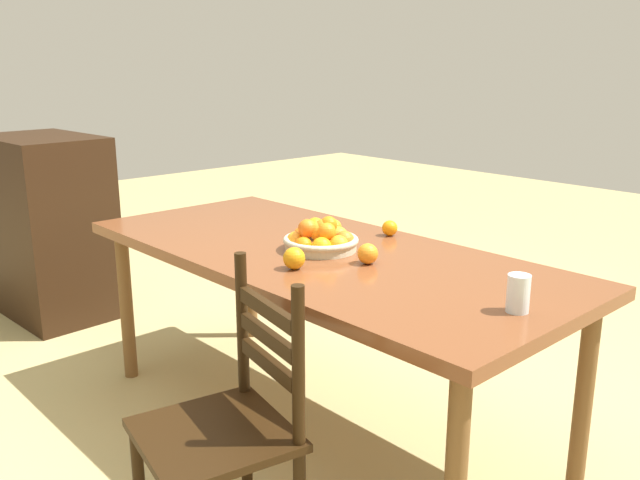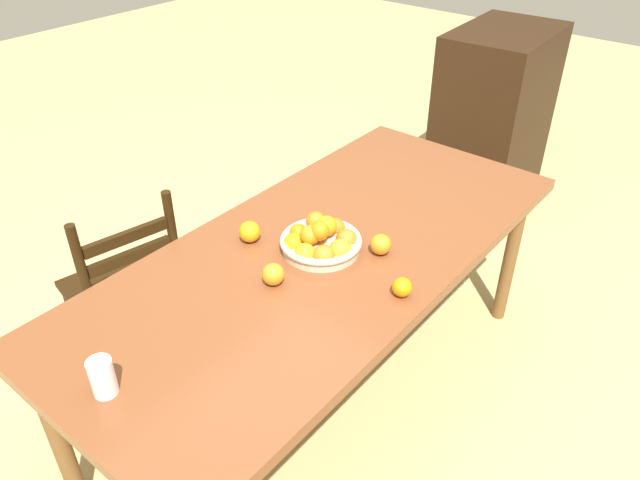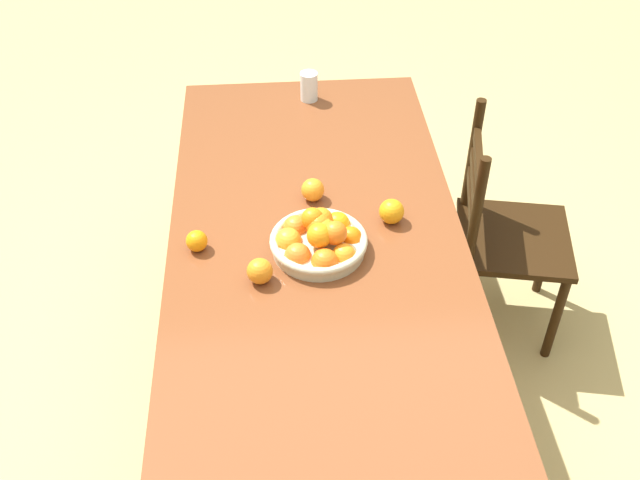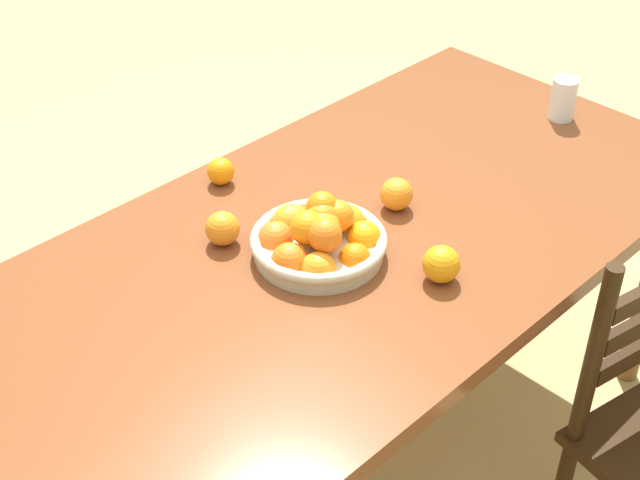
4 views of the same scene
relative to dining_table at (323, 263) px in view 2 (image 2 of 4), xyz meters
The scene contains 10 objects.
ground_plane 0.68m from the dining_table, ahead, with size 12.00×12.00×0.00m, color tan.
dining_table is the anchor object (origin of this frame).
chair_near_window 0.84m from the dining_table, 118.75° to the left, with size 0.48×0.48×0.88m.
cabinet 2.03m from the dining_table, ahead, with size 0.76×0.51×1.04m, color black.
fruit_bowl 0.11m from the dining_table, behind, with size 0.29×0.29×0.14m.
orange_loose_0 0.28m from the dining_table, behind, with size 0.07×0.07×0.07m, color orange.
orange_loose_1 0.23m from the dining_table, 59.17° to the right, with size 0.07×0.07×0.07m, color orange.
orange_loose_2 0.37m from the dining_table, 97.03° to the right, with size 0.06×0.06×0.06m, color orange.
orange_loose_3 0.28m from the dining_table, 118.74° to the left, with size 0.08×0.08×0.08m, color orange.
drinking_glass 0.88m from the dining_table, behind, with size 0.07×0.07×0.11m, color silver.
Camera 2 is at (-1.37, -1.10, 1.97)m, focal length 34.07 mm.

